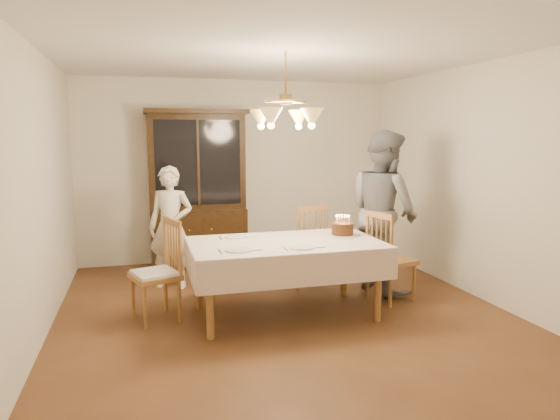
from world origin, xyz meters
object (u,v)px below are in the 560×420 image
object	(u,v)px
dining_table	(285,249)
birthday_cake	(342,230)
china_hutch	(198,192)
chair_far_side	(305,249)
elderly_woman	(171,227)

from	to	relation	value
dining_table	birthday_cake	world-z (taller)	birthday_cake
birthday_cake	china_hutch	bearing A→B (deg)	120.89
china_hutch	chair_far_side	bearing A→B (deg)	-49.44
chair_far_side	elderly_woman	world-z (taller)	elderly_woman
dining_table	elderly_woman	world-z (taller)	elderly_woman
china_hutch	birthday_cake	distance (m)	2.50
chair_far_side	elderly_woman	distance (m)	1.63
dining_table	chair_far_side	bearing A→B (deg)	60.72
china_hutch	birthday_cake	xyz separation A→B (m)	(1.28, -2.13, -0.22)
dining_table	china_hutch	size ratio (longest dim) A/B	0.88
elderly_woman	birthday_cake	xyz separation A→B (m)	(1.71, -1.15, 0.09)
dining_table	elderly_woman	size ratio (longest dim) A/B	1.30
china_hutch	chair_far_side	world-z (taller)	china_hutch
chair_far_side	birthday_cake	bearing A→B (deg)	-80.03
dining_table	chair_far_side	size ratio (longest dim) A/B	1.90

